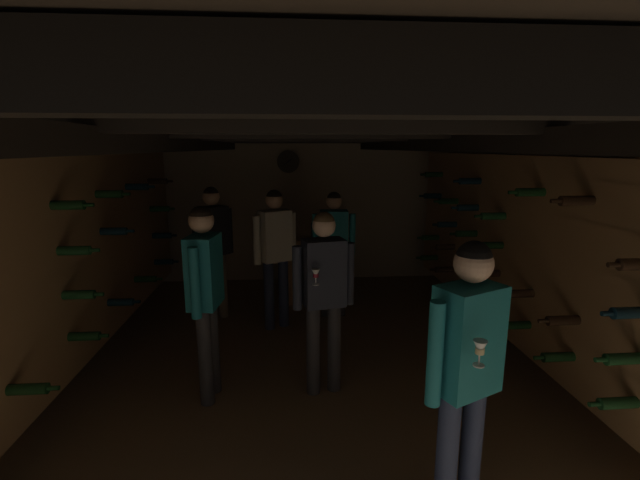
{
  "coord_description": "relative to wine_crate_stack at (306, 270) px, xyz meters",
  "views": [
    {
      "loc": [
        -0.19,
        -3.69,
        2.12
      ],
      "look_at": [
        0.13,
        0.56,
        1.21
      ],
      "focal_mm": 24.39,
      "sensor_mm": 36.0,
      "label": 1
    }
  ],
  "objects": [
    {
      "name": "person_guest_far_left",
      "position": [
        -1.15,
        -0.55,
        0.56
      ],
      "size": [
        0.43,
        0.39,
        1.66
      ],
      "color": "brown",
      "rests_on": "ground_plane"
    },
    {
      "name": "person_guest_near_right",
      "position": [
        0.7,
        -3.74,
        0.55
      ],
      "size": [
        0.5,
        0.42,
        1.66
      ],
      "color": "#232D4C",
      "rests_on": "ground_plane"
    },
    {
      "name": "person_guest_far_right",
      "position": [
        0.33,
        -0.55,
        0.51
      ],
      "size": [
        0.54,
        0.33,
        1.59
      ],
      "color": "#2D2D33",
      "rests_on": "ground_plane"
    },
    {
      "name": "person_guest_mid_left",
      "position": [
        -0.93,
        -2.34,
        0.56
      ],
      "size": [
        0.33,
        0.54,
        1.67
      ],
      "color": "#2D2D33",
      "rests_on": "ground_plane"
    },
    {
      "name": "person_host_center",
      "position": [
        0.05,
        -2.32,
        0.52
      ],
      "size": [
        0.53,
        0.38,
        1.61
      ],
      "color": "#2D2D33",
      "rests_on": "ground_plane"
    },
    {
      "name": "person_guest_rear_center",
      "position": [
        -0.39,
        -0.87,
        0.55
      ],
      "size": [
        0.49,
        0.35,
        1.65
      ],
      "color": "#232D4C",
      "rests_on": "ground_plane"
    },
    {
      "name": "room_shell",
      "position": [
        -0.05,
        -1.85,
        0.98
      ],
      "size": [
        4.72,
        6.52,
        2.41
      ],
      "color": "tan",
      "rests_on": "ground_plane"
    },
    {
      "name": "display_bottle",
      "position": [
        0.11,
        -0.03,
        0.59
      ],
      "size": [
        0.08,
        0.08,
        0.35
      ],
      "color": "#0F2838",
      "rests_on": "wine_crate_stack"
    },
    {
      "name": "wine_crate_stack",
      "position": [
        0.0,
        0.0,
        0.0
      ],
      "size": [
        0.52,
        0.35,
        0.9
      ],
      "color": "#A37547",
      "rests_on": "ground_plane"
    },
    {
      "name": "ground_plane",
      "position": [
        -0.05,
        -2.12,
        -0.45
      ],
      "size": [
        8.4,
        8.4,
        0.0
      ],
      "primitive_type": "plane",
      "color": "#8C7051"
    }
  ]
}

